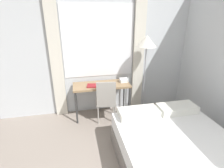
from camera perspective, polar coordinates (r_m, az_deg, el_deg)
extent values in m
cube|color=silver|center=(3.87, -2.14, 10.11)|extent=(4.72, 0.05, 2.70)
cube|color=white|center=(3.77, -4.43, 13.62)|extent=(1.50, 0.01, 1.50)
cube|color=beige|center=(3.77, -17.83, 8.01)|extent=(0.24, 0.06, 2.60)
cube|color=beige|center=(4.00, 8.67, 9.53)|extent=(0.24, 0.06, 2.60)
cube|color=#937551|center=(3.71, -3.42, -0.37)|extent=(1.20, 0.49, 0.04)
cylinder|color=#333333|center=(3.65, -11.54, -7.73)|extent=(0.04, 0.04, 0.71)
cylinder|color=#333333|center=(3.80, 5.56, -6.13)|extent=(0.04, 0.04, 0.71)
cylinder|color=#333333|center=(4.02, -11.67, -4.90)|extent=(0.04, 0.04, 0.71)
cylinder|color=#333333|center=(4.15, 3.89, -3.56)|extent=(0.04, 0.04, 0.71)
cube|color=gray|center=(3.70, -2.00, -5.70)|extent=(0.45, 0.45, 0.05)
cube|color=gray|center=(3.43, -1.92, -3.17)|extent=(0.38, 0.08, 0.48)
cylinder|color=gray|center=(3.66, -4.53, -10.11)|extent=(0.03, 0.03, 0.40)
cylinder|color=gray|center=(3.68, 0.86, -9.91)|extent=(0.03, 0.03, 0.40)
cylinder|color=gray|center=(3.96, -4.56, -7.52)|extent=(0.03, 0.03, 0.40)
cylinder|color=gray|center=(3.97, 0.39, -7.35)|extent=(0.03, 0.03, 0.40)
cube|color=slate|center=(2.85, 21.40, -24.13)|extent=(1.57, 1.97, 0.29)
cube|color=white|center=(2.67, 22.25, -19.96)|extent=(1.54, 1.93, 0.26)
cube|color=silver|center=(2.97, 8.63, -9.26)|extent=(0.66, 0.32, 0.12)
cube|color=silver|center=(3.27, 20.46, -7.45)|extent=(0.66, 0.32, 0.12)
cylinder|color=#4C4C51|center=(4.20, 9.69, -8.83)|extent=(0.27, 0.27, 0.03)
cylinder|color=gray|center=(3.87, 10.39, 0.92)|extent=(0.02, 0.02, 1.49)
cone|color=silver|center=(3.66, 11.31, 13.57)|extent=(0.39, 0.39, 0.22)
cube|color=white|center=(3.83, 3.73, 1.20)|extent=(0.15, 0.16, 0.07)
cube|color=white|center=(3.81, 3.75, 1.85)|extent=(0.18, 0.06, 0.02)
cube|color=maroon|center=(3.61, -6.01, -0.52)|extent=(0.30, 0.24, 0.02)
cube|color=white|center=(3.61, -6.01, -0.45)|extent=(0.28, 0.23, 0.01)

